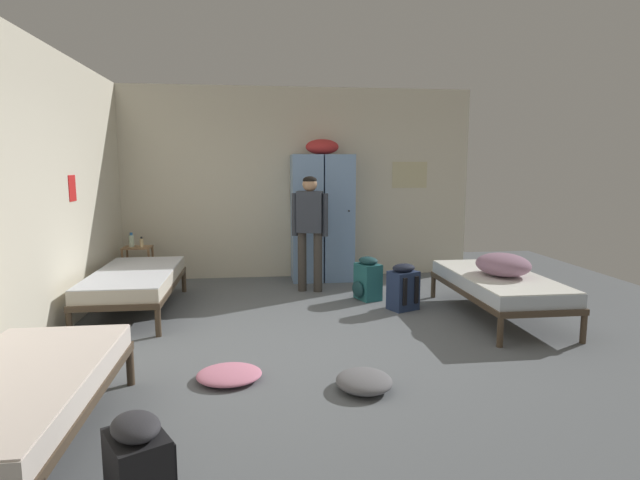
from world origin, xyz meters
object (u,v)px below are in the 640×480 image
Objects in this scene: shelf_unit at (138,263)px; locker_bank at (322,215)px; clothes_pile_grey at (364,381)px; bed_left_rear at (135,280)px; water_bottle at (131,240)px; bed_left_front at (15,393)px; backpack_navy at (403,288)px; bed_right at (498,284)px; bedding_heap at (503,265)px; backpack_black at (136,476)px; person_traveler at (310,223)px; backpack_teal at (367,279)px; lotion_bottle at (142,243)px; clothes_pile_pink at (229,374)px.

locker_bank is at bearing 3.24° from shelf_unit.
locker_bank reaches higher than clothes_pile_grey.
water_bottle is (-0.33, 1.32, 0.28)m from bed_left_rear.
water_bottle is at bearing 94.39° from bed_left_front.
shelf_unit is at bearing 123.81° from clothes_pile_grey.
bed_left_rear is 3.45× the size of backpack_navy.
bedding_heap is (0.01, -0.06, 0.23)m from bed_right.
locker_bank reaches higher than water_bottle.
backpack_black is (-3.26, -2.94, -0.35)m from bedding_heap.
bed_right is 0.24m from bedding_heap.
person_traveler is 1.57m from backpack_navy.
bed_left_front is 4.67m from bedding_heap.
backpack_navy is at bearing 56.53° from backpack_black.
bed_left_front is 3.45× the size of backpack_teal.
clothes_pile_grey is at bearing -92.47° from locker_bank.
bedding_heap is (1.73, -2.21, -0.36)m from locker_bank.
bed_right is 4.13× the size of clothes_pile_grey.
bedding_heap is 2.51m from person_traveler.
backpack_teal reaches higher than bed_left_front.
locker_bank is 3.63× the size of shelf_unit.
bed_left_front is at bearing -85.61° from water_bottle.
person_traveler is at bearing -12.45° from lotion_bottle.
shelf_unit is 0.30× the size of bed_right.
locker_bank is at bearing 73.43° from backpack_black.
shelf_unit reaches higher than bed_left_front.
person_traveler is at bearing 91.63° from clothes_pile_grey.
bed_left_rear is 1.39m from water_bottle.
bed_left_front and bed_left_rear have the same top height.
bedding_heap is at bearing -10.49° from bed_left_rear.
backpack_teal is at bearing -37.76° from person_traveler.
lotion_bottle reaches higher than backpack_black.
backpack_black is (0.84, -0.72, -0.12)m from bed_left_front.
lotion_bottle is at bearing 154.74° from bedding_heap.
clothes_pile_grey is 0.89× the size of clothes_pile_pink.
shelf_unit is 4.77m from bed_right.
shelf_unit is 1.04× the size of backpack_teal.
shelf_unit is 3.66m from clothes_pile_pink.
person_traveler is 2.82× the size of backpack_teal.
locker_bank is at bearing 109.13° from backpack_teal.
bed_left_rear is 1.22× the size of person_traveler.
locker_bank is 2.82m from bedding_heap.
bedding_heap is at bearing -75.52° from bed_right.
bedding_heap reaches higher than shelf_unit.
backpack_teal is at bearing 144.19° from bed_right.
bed_left_rear is 3.12m from backpack_navy.
backpack_navy is at bearing -45.50° from person_traveler.
person_traveler reaches higher than backpack_black.
bed_left_front is 4.32m from water_bottle.
backpack_navy is (3.11, 2.72, -0.12)m from bed_left_front.
backpack_navy is at bearing 42.93° from clothes_pile_pink.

